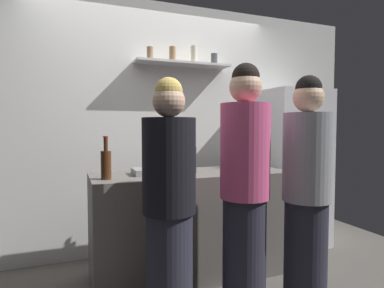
{
  "coord_description": "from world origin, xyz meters",
  "views": [
    {
      "loc": [
        -0.85,
        -2.09,
        1.31
      ],
      "look_at": [
        0.16,
        0.53,
        1.16
      ],
      "focal_mm": 30.25,
      "sensor_mm": 36.0,
      "label": 1
    }
  ],
  "objects_px": {
    "wine_bottle_dark_glass": "(192,159)",
    "person_blonde": "(169,207)",
    "utensil_holder": "(186,169)",
    "wine_bottle_amber_glass": "(106,163)",
    "person_pink_top": "(245,191)",
    "water_bottle_plastic": "(241,157)",
    "refrigerator": "(291,167)",
    "wine_bottle_pale_glass": "(173,158)",
    "baking_pan": "(153,171)",
    "person_grey_hoodie": "(306,195)"
  },
  "relations": [
    {
      "from": "wine_bottle_dark_glass",
      "to": "person_blonde",
      "type": "height_order",
      "value": "person_blonde"
    },
    {
      "from": "utensil_holder",
      "to": "wine_bottle_dark_glass",
      "type": "bearing_deg",
      "value": 53.54
    },
    {
      "from": "utensil_holder",
      "to": "wine_bottle_amber_glass",
      "type": "distance_m",
      "value": 0.63
    },
    {
      "from": "wine_bottle_amber_glass",
      "to": "person_blonde",
      "type": "distance_m",
      "value": 0.7
    },
    {
      "from": "wine_bottle_amber_glass",
      "to": "person_pink_top",
      "type": "height_order",
      "value": "person_pink_top"
    },
    {
      "from": "utensil_holder",
      "to": "water_bottle_plastic",
      "type": "bearing_deg",
      "value": 22.34
    },
    {
      "from": "water_bottle_plastic",
      "to": "refrigerator",
      "type": "bearing_deg",
      "value": 15.48
    },
    {
      "from": "wine_bottle_dark_glass",
      "to": "water_bottle_plastic",
      "type": "xyz_separation_m",
      "value": [
        0.55,
        0.12,
        -0.01
      ]
    },
    {
      "from": "refrigerator",
      "to": "wine_bottle_pale_glass",
      "type": "relative_size",
      "value": 6.03
    },
    {
      "from": "wine_bottle_amber_glass",
      "to": "person_blonde",
      "type": "relative_size",
      "value": 0.2
    },
    {
      "from": "water_bottle_plastic",
      "to": "person_pink_top",
      "type": "bearing_deg",
      "value": -117.8
    },
    {
      "from": "utensil_holder",
      "to": "water_bottle_plastic",
      "type": "distance_m",
      "value": 0.72
    },
    {
      "from": "baking_pan",
      "to": "person_blonde",
      "type": "bearing_deg",
      "value": -96.17
    },
    {
      "from": "wine_bottle_dark_glass",
      "to": "wine_bottle_pale_glass",
      "type": "xyz_separation_m",
      "value": [
        -0.09,
        0.24,
        -0.02
      ]
    },
    {
      "from": "water_bottle_plastic",
      "to": "person_pink_top",
      "type": "relative_size",
      "value": 0.14
    },
    {
      "from": "wine_bottle_pale_glass",
      "to": "person_grey_hoodie",
      "type": "height_order",
      "value": "person_grey_hoodie"
    },
    {
      "from": "person_blonde",
      "to": "utensil_holder",
      "type": "bearing_deg",
      "value": 138.53
    },
    {
      "from": "refrigerator",
      "to": "wine_bottle_dark_glass",
      "type": "height_order",
      "value": "refrigerator"
    },
    {
      "from": "baking_pan",
      "to": "person_blonde",
      "type": "xyz_separation_m",
      "value": [
        -0.08,
        -0.71,
        -0.14
      ]
    },
    {
      "from": "wine_bottle_amber_glass",
      "to": "wine_bottle_pale_glass",
      "type": "xyz_separation_m",
      "value": [
        0.64,
        0.33,
        -0.01
      ]
    },
    {
      "from": "baking_pan",
      "to": "person_grey_hoodie",
      "type": "xyz_separation_m",
      "value": [
        0.9,
        -0.83,
        -0.11
      ]
    },
    {
      "from": "utensil_holder",
      "to": "person_pink_top",
      "type": "xyz_separation_m",
      "value": [
        0.24,
        -0.54,
        -0.1
      ]
    },
    {
      "from": "wine_bottle_pale_glass",
      "to": "person_blonde",
      "type": "height_order",
      "value": "person_blonde"
    },
    {
      "from": "utensil_holder",
      "to": "wine_bottle_pale_glass",
      "type": "distance_m",
      "value": 0.39
    },
    {
      "from": "baking_pan",
      "to": "wine_bottle_pale_glass",
      "type": "bearing_deg",
      "value": 38.3
    },
    {
      "from": "wine_bottle_amber_glass",
      "to": "water_bottle_plastic",
      "type": "height_order",
      "value": "wine_bottle_amber_glass"
    },
    {
      "from": "refrigerator",
      "to": "person_pink_top",
      "type": "height_order",
      "value": "person_pink_top"
    },
    {
      "from": "person_grey_hoodie",
      "to": "water_bottle_plastic",
      "type": "bearing_deg",
      "value": -130.09
    },
    {
      "from": "wine_bottle_pale_glass",
      "to": "refrigerator",
      "type": "bearing_deg",
      "value": 4.01
    },
    {
      "from": "person_pink_top",
      "to": "water_bottle_plastic",
      "type": "bearing_deg",
      "value": 46.46
    },
    {
      "from": "baking_pan",
      "to": "utensil_holder",
      "type": "xyz_separation_m",
      "value": [
        0.22,
        -0.2,
        0.03
      ]
    },
    {
      "from": "wine_bottle_pale_glass",
      "to": "person_grey_hoodie",
      "type": "bearing_deg",
      "value": -57.13
    },
    {
      "from": "wine_bottle_dark_glass",
      "to": "person_blonde",
      "type": "xyz_separation_m",
      "value": [
        -0.41,
        -0.66,
        -0.23
      ]
    },
    {
      "from": "utensil_holder",
      "to": "person_grey_hoodie",
      "type": "bearing_deg",
      "value": -43.17
    },
    {
      "from": "utensil_holder",
      "to": "refrigerator",
      "type": "bearing_deg",
      "value": 18.72
    },
    {
      "from": "baking_pan",
      "to": "person_blonde",
      "type": "relative_size",
      "value": 0.21
    },
    {
      "from": "water_bottle_plastic",
      "to": "utensil_holder",
      "type": "bearing_deg",
      "value": -157.66
    },
    {
      "from": "baking_pan",
      "to": "person_grey_hoodie",
      "type": "relative_size",
      "value": 0.2
    },
    {
      "from": "baking_pan",
      "to": "wine_bottle_amber_glass",
      "type": "distance_m",
      "value": 0.44
    },
    {
      "from": "wine_bottle_dark_glass",
      "to": "person_grey_hoodie",
      "type": "distance_m",
      "value": 0.99
    },
    {
      "from": "water_bottle_plastic",
      "to": "person_grey_hoodie",
      "type": "xyz_separation_m",
      "value": [
        0.02,
        -0.91,
        -0.19
      ]
    },
    {
      "from": "refrigerator",
      "to": "water_bottle_plastic",
      "type": "xyz_separation_m",
      "value": [
        -0.77,
        -0.21,
        0.16
      ]
    },
    {
      "from": "refrigerator",
      "to": "wine_bottle_amber_glass",
      "type": "distance_m",
      "value": 2.11
    },
    {
      "from": "wine_bottle_dark_glass",
      "to": "wine_bottle_pale_glass",
      "type": "bearing_deg",
      "value": 110.75
    },
    {
      "from": "wine_bottle_pale_glass",
      "to": "person_pink_top",
      "type": "bearing_deg",
      "value": -76.76
    },
    {
      "from": "wine_bottle_amber_glass",
      "to": "person_blonde",
      "type": "bearing_deg",
      "value": -60.17
    },
    {
      "from": "wine_bottle_pale_glass",
      "to": "person_pink_top",
      "type": "relative_size",
      "value": 0.16
    },
    {
      "from": "person_pink_top",
      "to": "utensil_holder",
      "type": "bearing_deg",
      "value": 97.93
    },
    {
      "from": "wine_bottle_pale_glass",
      "to": "baking_pan",
      "type": "bearing_deg",
      "value": -141.7
    },
    {
      "from": "baking_pan",
      "to": "water_bottle_plastic",
      "type": "bearing_deg",
      "value": 4.92
    }
  ]
}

